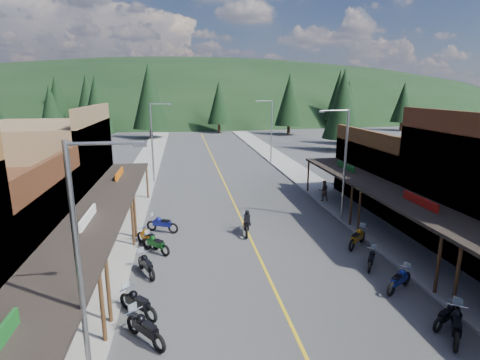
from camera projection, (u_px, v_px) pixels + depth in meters
name	position (u px, v px, depth m)	size (l,w,h in m)	color
ground	(272.00, 283.00, 18.37)	(220.00, 220.00, 0.00)	#38383A
centerline	(225.00, 184.00, 37.58)	(0.15, 90.00, 0.01)	gold
sidewalk_west	(136.00, 187.00, 36.27)	(3.40, 94.00, 0.15)	gray
sidewalk_east	(308.00, 180.00, 38.85)	(3.40, 94.00, 0.15)	gray
shop_west_3	(44.00, 173.00, 26.34)	(10.90, 10.20, 8.20)	brown
shop_east_3	(403.00, 174.00, 30.67)	(10.90, 10.20, 6.20)	#4C2D16
streetlight_0	(84.00, 265.00, 10.52)	(2.16, 0.18, 8.00)	gray
streetlight_1	(153.00, 139.00, 37.41)	(2.16, 0.18, 8.00)	gray
streetlight_2	(343.00, 161.00, 26.03)	(2.16, 0.18, 8.00)	gray
streetlight_3	(270.00, 129.00, 47.16)	(2.16, 0.18, 8.00)	gray
ridge_hill	(192.00, 114.00, 148.02)	(310.00, 140.00, 60.00)	black
pine_1	(87.00, 99.00, 80.33)	(5.88, 5.88, 12.50)	black
pine_2	(149.00, 96.00, 70.70)	(6.72, 6.72, 14.00)	black
pine_3	(219.00, 103.00, 80.82)	(5.04, 5.04, 11.00)	black
pine_4	(289.00, 100.00, 76.96)	(5.88, 5.88, 12.50)	black
pine_5	(339.00, 95.00, 90.68)	(6.72, 6.72, 14.00)	black
pine_6	(403.00, 102.00, 85.14)	(5.04, 5.04, 11.00)	black
pine_7	(57.00, 99.00, 84.90)	(5.88, 5.88, 12.50)	black
pine_8	(52.00, 114.00, 52.11)	(4.48, 4.48, 10.00)	black
pine_9	(348.00, 107.00, 63.65)	(4.93, 4.93, 10.80)	black
pine_10	(96.00, 105.00, 62.12)	(5.38, 5.38, 11.60)	black
pine_11	(343.00, 104.00, 56.14)	(5.82, 5.82, 12.40)	black
bike_west_6	(145.00, 327.00, 13.92)	(0.76, 2.28, 1.31)	black
bike_west_7	(138.00, 302.00, 15.59)	(0.76, 2.28, 1.30)	black
bike_west_8	(146.00, 264.00, 19.08)	(0.71, 2.14, 1.22)	black
bike_west_9	(156.00, 243.00, 21.67)	(0.72, 2.15, 1.23)	#0C3E13
bike_west_10	(148.00, 237.00, 22.62)	(0.72, 2.16, 1.23)	#C16D0D
bike_west_11	(162.00, 223.00, 24.82)	(0.74, 2.23, 1.27)	navy
bike_east_5	(456.00, 324.00, 14.16)	(0.74, 2.23, 1.27)	black
bike_east_6	(448.00, 314.00, 14.93)	(0.63, 1.90, 1.09)	black
bike_east_7	(399.00, 279.00, 17.60)	(0.70, 2.09, 1.19)	navy
bike_east_8	(371.00, 258.00, 19.89)	(0.62, 1.86, 1.06)	black
bike_east_9	(357.00, 237.00, 22.52)	(0.75, 2.25, 1.29)	#9C620B
rider_on_bike	(247.00, 224.00, 24.54)	(1.08, 2.33, 1.71)	black
pedestrian_east_b	(324.00, 191.00, 31.34)	(0.86, 0.49, 1.76)	brown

